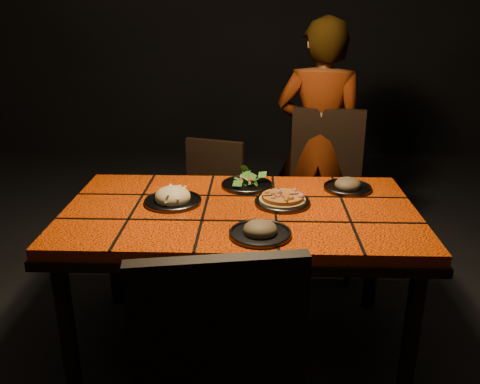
{
  "coord_description": "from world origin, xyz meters",
  "views": [
    {
      "loc": [
        0.07,
        -2.15,
        1.63
      ],
      "look_at": [
        -0.0,
        0.02,
        0.82
      ],
      "focal_mm": 38.0,
      "sensor_mm": 36.0,
      "label": 1
    }
  ],
  "objects_px": {
    "chair_near": "(216,372)",
    "plate_pizza": "(282,200)",
    "chair_far_left": "(210,199)",
    "dining_table": "(240,223)",
    "chair_far_right": "(324,180)",
    "plate_pasta": "(173,198)",
    "diner": "(319,141)"
  },
  "relations": [
    {
      "from": "chair_near",
      "to": "plate_pizza",
      "type": "distance_m",
      "value": 1.01
    },
    {
      "from": "chair_far_left",
      "to": "plate_pizza",
      "type": "distance_m",
      "value": 0.9
    },
    {
      "from": "dining_table",
      "to": "chair_far_left",
      "type": "xyz_separation_m",
      "value": [
        -0.22,
        0.79,
        -0.19
      ]
    },
    {
      "from": "chair_near",
      "to": "plate_pizza",
      "type": "bearing_deg",
      "value": -112.93
    },
    {
      "from": "plate_pizza",
      "to": "chair_near",
      "type": "bearing_deg",
      "value": -103.66
    },
    {
      "from": "chair_far_right",
      "to": "plate_pizza",
      "type": "xyz_separation_m",
      "value": [
        -0.31,
        -0.85,
        0.19
      ]
    },
    {
      "from": "dining_table",
      "to": "plate_pasta",
      "type": "height_order",
      "value": "plate_pasta"
    },
    {
      "from": "chair_near",
      "to": "plate_pasta",
      "type": "distance_m",
      "value": 1.02
    },
    {
      "from": "chair_far_left",
      "to": "plate_pasta",
      "type": "xyz_separation_m",
      "value": [
        -0.1,
        -0.74,
        0.3
      ]
    },
    {
      "from": "diner",
      "to": "plate_pasta",
      "type": "xyz_separation_m",
      "value": [
        -0.8,
        -1.04,
        -0.01
      ]
    },
    {
      "from": "chair_near",
      "to": "chair_far_left",
      "type": "distance_m",
      "value": 1.72
    },
    {
      "from": "plate_pasta",
      "to": "diner",
      "type": "bearing_deg",
      "value": 52.38
    },
    {
      "from": "plate_pasta",
      "to": "chair_near",
      "type": "bearing_deg",
      "value": -74.05
    },
    {
      "from": "dining_table",
      "to": "chair_far_left",
      "type": "relative_size",
      "value": 1.94
    },
    {
      "from": "chair_far_right",
      "to": "chair_far_left",
      "type": "bearing_deg",
      "value": -160.96
    },
    {
      "from": "dining_table",
      "to": "plate_pasta",
      "type": "bearing_deg",
      "value": 171.14
    },
    {
      "from": "diner",
      "to": "plate_pizza",
      "type": "distance_m",
      "value": 1.07
    },
    {
      "from": "chair_near",
      "to": "plate_pasta",
      "type": "relative_size",
      "value": 3.87
    },
    {
      "from": "dining_table",
      "to": "plate_pizza",
      "type": "bearing_deg",
      "value": 15.25
    },
    {
      "from": "chair_far_left",
      "to": "chair_far_right",
      "type": "xyz_separation_m",
      "value": [
        0.72,
        0.11,
        0.1
      ]
    },
    {
      "from": "chair_far_left",
      "to": "plate_pasta",
      "type": "bearing_deg",
      "value": -80.69
    },
    {
      "from": "chair_far_left",
      "to": "chair_far_right",
      "type": "height_order",
      "value": "chair_far_right"
    },
    {
      "from": "chair_far_left",
      "to": "plate_pizza",
      "type": "xyz_separation_m",
      "value": [
        0.41,
        -0.74,
        0.29
      ]
    },
    {
      "from": "chair_near",
      "to": "chair_far_right",
      "type": "distance_m",
      "value": 1.9
    },
    {
      "from": "chair_far_left",
      "to": "plate_pasta",
      "type": "relative_size",
      "value": 3.11
    },
    {
      "from": "plate_pizza",
      "to": "chair_far_left",
      "type": "bearing_deg",
      "value": 118.97
    },
    {
      "from": "plate_pizza",
      "to": "chair_far_right",
      "type": "bearing_deg",
      "value": 69.95
    },
    {
      "from": "dining_table",
      "to": "chair_near",
      "type": "relative_size",
      "value": 1.56
    },
    {
      "from": "dining_table",
      "to": "chair_far_right",
      "type": "relative_size",
      "value": 1.61
    },
    {
      "from": "plate_pizza",
      "to": "dining_table",
      "type": "bearing_deg",
      "value": -164.75
    },
    {
      "from": "chair_far_right",
      "to": "plate_pasta",
      "type": "relative_size",
      "value": 3.76
    },
    {
      "from": "chair_far_right",
      "to": "chair_near",
      "type": "bearing_deg",
      "value": -96.04
    }
  ]
}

